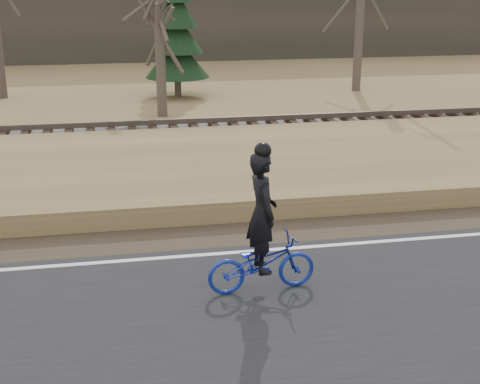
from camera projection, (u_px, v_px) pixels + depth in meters
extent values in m
plane|color=olive|center=(471.00, 242.00, 12.58)|extent=(120.00, 120.00, 0.00)
cube|color=silver|center=(466.00, 235.00, 12.75)|extent=(120.00, 0.12, 0.01)
cube|color=#473A2B|center=(442.00, 219.00, 13.69)|extent=(120.00, 1.60, 0.04)
cube|color=olive|center=(385.00, 170.00, 16.43)|extent=(120.00, 5.00, 0.44)
cube|color=slate|center=(336.00, 135.00, 19.98)|extent=(120.00, 3.00, 0.45)
cube|color=black|center=(337.00, 125.00, 19.89)|extent=(120.00, 2.40, 0.14)
cube|color=brown|center=(345.00, 125.00, 19.17)|extent=(120.00, 0.07, 0.15)
cube|color=brown|center=(329.00, 116.00, 20.51)|extent=(120.00, 0.07, 0.15)
cube|color=#383328|center=(220.00, 6.00, 39.66)|extent=(120.00, 4.00, 6.00)
imported|color=navy|center=(262.00, 263.00, 10.42)|extent=(1.77, 0.73, 0.91)
imported|color=black|center=(262.00, 212.00, 10.16)|extent=(0.50, 0.72, 1.90)
sphere|color=black|center=(263.00, 151.00, 9.86)|extent=(0.26, 0.26, 0.26)
cylinder|color=brown|center=(159.00, 30.00, 22.77)|extent=(0.36, 0.36, 5.96)
cylinder|color=brown|center=(178.00, 84.00, 27.29)|extent=(0.28, 0.28, 1.07)
cone|color=black|center=(177.00, 58.00, 26.96)|extent=(2.60, 2.60, 1.56)
cone|color=black|center=(176.00, 33.00, 26.65)|extent=(2.15, 2.15, 1.56)
cone|color=black|center=(176.00, 8.00, 26.35)|extent=(1.70, 1.70, 1.56)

